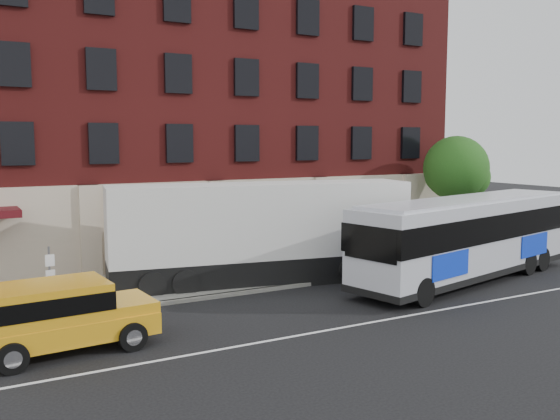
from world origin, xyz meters
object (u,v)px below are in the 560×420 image
city_bus (469,235)px  shipping_container (262,234)px  street_tree (457,171)px  sign_pole (50,277)px  yellow_suv (56,313)px

city_bus → shipping_container: size_ratio=1.03×
city_bus → street_tree: bearing=49.0°
sign_pole → shipping_container: (8.78, 1.30, 0.66)m
city_bus → shipping_container: shipping_container is taller
sign_pole → street_tree: size_ratio=0.40×
yellow_suv → shipping_container: size_ratio=0.41×
sign_pole → street_tree: 22.49m
street_tree → yellow_suv: bearing=-162.8°
street_tree → shipping_container: bearing=-171.3°
sign_pole → shipping_container: size_ratio=0.19×
shipping_container → yellow_suv: bearing=-151.9°
city_bus → yellow_suv: size_ratio=2.49×
street_tree → city_bus: street_tree is taller
street_tree → city_bus: (-5.22, -6.00, -2.41)m
sign_pole → shipping_container: shipping_container is taller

